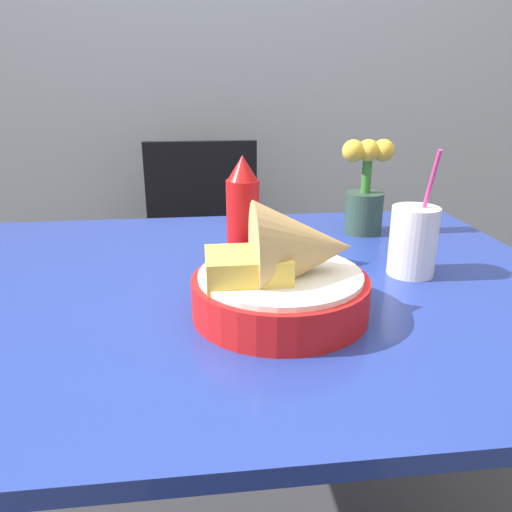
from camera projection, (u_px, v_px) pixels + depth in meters
wall_window at (208, 21)px, 1.90m from camera, size 7.00×0.06×2.60m
dining_table at (240, 331)px, 0.90m from camera, size 1.17×0.90×0.75m
chair_far_window at (204, 247)px, 1.79m from camera, size 0.40×0.40×0.89m
food_basket at (287, 275)px, 0.73m from camera, size 0.26×0.26×0.17m
ketchup_bottle at (243, 215)px, 0.91m from camera, size 0.06×0.06×0.21m
drink_cup at (413, 243)px, 0.88m from camera, size 0.08×0.08×0.23m
flower_vase at (365, 191)px, 1.12m from camera, size 0.12×0.08×0.21m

